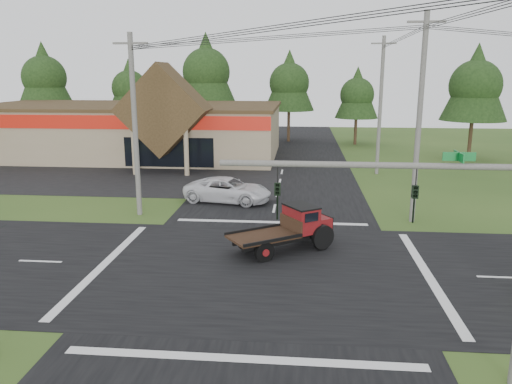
# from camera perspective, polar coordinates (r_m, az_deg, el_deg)

# --- Properties ---
(ground) EXTENTS (120.00, 120.00, 0.00)m
(ground) POSITION_cam_1_polar(r_m,az_deg,el_deg) (21.82, 0.65, -8.85)
(ground) COLOR #2D4B1A
(ground) RESTS_ON ground
(road_ns) EXTENTS (12.00, 120.00, 0.02)m
(road_ns) POSITION_cam_1_polar(r_m,az_deg,el_deg) (21.81, 0.65, -8.83)
(road_ns) COLOR black
(road_ns) RESTS_ON ground
(road_ew) EXTENTS (120.00, 12.00, 0.02)m
(road_ew) POSITION_cam_1_polar(r_m,az_deg,el_deg) (21.81, 0.65, -8.82)
(road_ew) COLOR black
(road_ew) RESTS_ON ground
(parking_apron) EXTENTS (28.00, 14.00, 0.02)m
(parking_apron) POSITION_cam_1_polar(r_m,az_deg,el_deg) (42.92, -16.22, 1.78)
(parking_apron) COLOR black
(parking_apron) RESTS_ON ground
(cvs_building) EXTENTS (30.40, 18.20, 9.19)m
(cvs_building) POSITION_cam_1_polar(r_m,az_deg,el_deg) (52.91, -14.02, 7.05)
(cvs_building) COLOR gray
(cvs_building) RESTS_ON ground
(traffic_signal_mast) EXTENTS (8.12, 0.24, 7.00)m
(traffic_signal_mast) POSITION_cam_1_polar(r_m,az_deg,el_deg) (13.86, 22.79, -3.73)
(traffic_signal_mast) COLOR #595651
(traffic_signal_mast) RESTS_ON ground
(utility_pole_nw) EXTENTS (2.00, 0.30, 10.50)m
(utility_pole_nw) POSITION_cam_1_polar(r_m,az_deg,el_deg) (29.86, -13.68, 7.50)
(utility_pole_nw) COLOR #595651
(utility_pole_nw) RESTS_ON ground
(utility_pole_ne) EXTENTS (2.00, 0.30, 11.50)m
(utility_pole_ne) POSITION_cam_1_polar(r_m,az_deg,el_deg) (28.95, 18.16, 8.04)
(utility_pole_ne) COLOR #595651
(utility_pole_ne) RESTS_ON ground
(utility_pole_n) EXTENTS (2.00, 0.30, 11.20)m
(utility_pole_n) POSITION_cam_1_polar(r_m,az_deg,el_deg) (42.69, 14.03, 9.62)
(utility_pole_n) COLOR #595651
(utility_pole_n) RESTS_ON ground
(tree_row_a) EXTENTS (6.72, 6.72, 12.12)m
(tree_row_a) POSITION_cam_1_polar(r_m,az_deg,el_deg) (67.92, -23.07, 12.17)
(tree_row_a) COLOR #332316
(tree_row_a) RESTS_ON ground
(tree_row_b) EXTENTS (5.60, 5.60, 10.10)m
(tree_row_b) POSITION_cam_1_polar(r_m,az_deg,el_deg) (65.79, -14.26, 11.63)
(tree_row_b) COLOR #332316
(tree_row_b) RESTS_ON ground
(tree_row_c) EXTENTS (7.28, 7.28, 13.13)m
(tree_row_c) POSITION_cam_1_polar(r_m,az_deg,el_deg) (62.22, -5.70, 13.75)
(tree_row_c) COLOR #332316
(tree_row_c) RESTS_ON ground
(tree_row_d) EXTENTS (6.16, 6.16, 11.11)m
(tree_row_d) POSITION_cam_1_polar(r_m,az_deg,el_deg) (62.16, 3.82, 12.55)
(tree_row_d) COLOR #332316
(tree_row_d) RESTS_ON ground
(tree_row_e) EXTENTS (5.04, 5.04, 9.09)m
(tree_row_e) POSITION_cam_1_polar(r_m,az_deg,el_deg) (60.51, 11.49, 11.02)
(tree_row_e) COLOR #332316
(tree_row_e) RESTS_ON ground
(tree_side_ne) EXTENTS (6.16, 6.16, 11.11)m
(tree_side_ne) POSITION_cam_1_polar(r_m,az_deg,el_deg) (52.76, 23.81, 11.32)
(tree_side_ne) COLOR #332316
(tree_side_ne) RESTS_ON ground
(antique_flatbed_truck) EXTENTS (5.36, 4.54, 2.15)m
(antique_flatbed_truck) POSITION_cam_1_polar(r_m,az_deg,el_deg) (23.70, 3.10, -4.26)
(antique_flatbed_truck) COLOR #5E0D0F
(antique_flatbed_truck) RESTS_ON ground
(white_pickup) EXTENTS (6.09, 3.67, 1.58)m
(white_pickup) POSITION_cam_1_polar(r_m,az_deg,el_deg) (32.89, -3.23, 0.25)
(white_pickup) COLOR silver
(white_pickup) RESTS_ON ground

